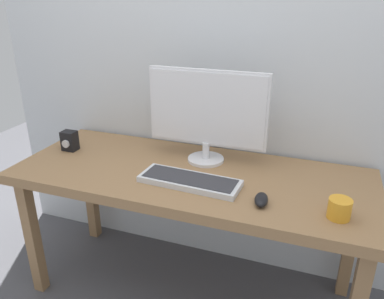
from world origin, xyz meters
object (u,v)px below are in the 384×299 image
mouse (261,200)px  monitor (207,113)px  desk (190,186)px  coffee_mug (340,209)px  audio_controller (70,141)px  keyboard_primary (190,181)px

mouse → monitor: bearing=129.3°
monitor → mouse: monitor is taller
desk → monitor: monitor is taller
mouse → desk: bearing=148.2°
desk → coffee_mug: coffee_mug is taller
monitor → audio_controller: (-0.75, -0.13, -0.20)m
mouse → coffee_mug: bearing=-6.5°
desk → monitor: bearing=79.4°
mouse → coffee_mug: 0.30m
monitor → mouse: 0.54m
monitor → desk: bearing=-100.6°
monitor → audio_controller: bearing=-170.4°
coffee_mug → desk: bearing=165.0°
coffee_mug → audio_controller: bearing=171.2°
monitor → coffee_mug: bearing=-27.8°
coffee_mug → keyboard_primary: bearing=174.0°
audio_controller → coffee_mug: bearing=-8.8°
mouse → audio_controller: bearing=162.6°
mouse → audio_controller: audio_controller is taller
keyboard_primary → audio_controller: audio_controller is taller
mouse → audio_controller: (-1.10, 0.21, 0.03)m
monitor → mouse: size_ratio=5.57×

